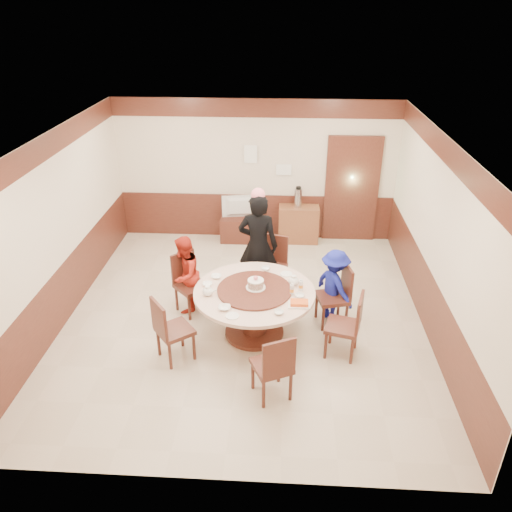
# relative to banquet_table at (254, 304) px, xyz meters

# --- Properties ---
(room) EXTENTS (6.00, 6.04, 2.84)m
(room) POSITION_rel_banquet_table_xyz_m (-0.17, 0.46, 0.55)
(room) COLOR beige
(room) RESTS_ON ground
(banquet_table) EXTENTS (1.74, 1.74, 0.78)m
(banquet_table) POSITION_rel_banquet_table_xyz_m (0.00, 0.00, 0.00)
(banquet_table) COLOR #492017
(banquet_table) RESTS_ON ground
(chair_0) EXTENTS (0.54, 0.53, 0.97)m
(chair_0) POSITION_rel_banquet_table_xyz_m (1.17, 0.36, -0.23)
(chair_0) COLOR #492017
(chair_0) RESTS_ON ground
(chair_1) EXTENTS (0.55, 0.56, 0.97)m
(chair_1) POSITION_rel_banquet_table_xyz_m (0.22, 1.24, -0.23)
(chair_1) COLOR #492017
(chair_1) RESTS_ON ground
(chair_2) EXTENTS (0.62, 0.62, 0.97)m
(chair_2) POSITION_rel_banquet_table_xyz_m (-1.03, 0.58, -0.23)
(chair_2) COLOR #492017
(chair_2) RESTS_ON ground
(chair_3) EXTENTS (0.62, 0.62, 0.97)m
(chair_3) POSITION_rel_banquet_table_xyz_m (-1.06, -0.62, -0.23)
(chair_3) COLOR #492017
(chair_3) RESTS_ON ground
(chair_4) EXTENTS (0.58, 0.59, 0.97)m
(chair_4) POSITION_rel_banquet_table_xyz_m (0.30, -1.27, -0.23)
(chair_4) COLOR #492017
(chair_4) RESTS_ON ground
(chair_5) EXTENTS (0.55, 0.54, 0.97)m
(chair_5) POSITION_rel_banquet_table_xyz_m (1.26, -0.38, -0.23)
(chair_5) COLOR #492017
(chair_5) RESTS_ON ground
(person_standing) EXTENTS (0.70, 0.51, 1.78)m
(person_standing) POSITION_rel_banquet_table_xyz_m (-0.01, 1.16, 0.36)
(person_standing) COLOR black
(person_standing) RESTS_ON ground
(person_red) EXTENTS (0.57, 0.68, 1.26)m
(person_red) POSITION_rel_banquet_table_xyz_m (-1.13, 0.61, 0.10)
(person_red) COLOR #AD2417
(person_red) RESTS_ON ground
(person_blue) EXTENTS (0.79, 0.87, 1.17)m
(person_blue) POSITION_rel_banquet_table_xyz_m (1.18, 0.49, 0.05)
(person_blue) COLOR navy
(person_blue) RESTS_ON ground
(birthday_cake) EXTENTS (0.28, 0.28, 0.19)m
(birthday_cake) POSITION_rel_banquet_table_xyz_m (0.02, 0.04, 0.31)
(birthday_cake) COLOR white
(birthday_cake) RESTS_ON banquet_table
(teapot_left) EXTENTS (0.17, 0.15, 0.13)m
(teapot_left) POSITION_rel_banquet_table_xyz_m (-0.64, -0.15, 0.28)
(teapot_left) COLOR white
(teapot_left) RESTS_ON banquet_table
(teapot_right) EXTENTS (0.17, 0.15, 0.13)m
(teapot_right) POSITION_rel_banquet_table_xyz_m (0.56, 0.21, 0.28)
(teapot_right) COLOR white
(teapot_right) RESTS_ON banquet_table
(bowl_0) EXTENTS (0.15, 0.15, 0.04)m
(bowl_0) POSITION_rel_banquet_table_xyz_m (-0.59, 0.34, 0.24)
(bowl_0) COLOR white
(bowl_0) RESTS_ON banquet_table
(bowl_1) EXTENTS (0.13, 0.13, 0.04)m
(bowl_1) POSITION_rel_banquet_table_xyz_m (0.36, -0.56, 0.24)
(bowl_1) COLOR white
(bowl_1) RESTS_ON banquet_table
(bowl_2) EXTENTS (0.17, 0.17, 0.04)m
(bowl_2) POSITION_rel_banquet_table_xyz_m (-0.37, -0.49, 0.24)
(bowl_2) COLOR white
(bowl_2) RESTS_ON banquet_table
(bowl_3) EXTENTS (0.13, 0.13, 0.04)m
(bowl_3) POSITION_rel_banquet_table_xyz_m (0.64, -0.13, 0.24)
(bowl_3) COLOR white
(bowl_3) RESTS_ON banquet_table
(bowl_4) EXTENTS (0.14, 0.14, 0.03)m
(bowl_4) POSITION_rel_banquet_table_xyz_m (-0.69, 0.12, 0.23)
(bowl_4) COLOR white
(bowl_4) RESTS_ON banquet_table
(bowl_5) EXTENTS (0.13, 0.13, 0.04)m
(bowl_5) POSITION_rel_banquet_table_xyz_m (0.13, 0.62, 0.24)
(bowl_5) COLOR white
(bowl_5) RESTS_ON banquet_table
(saucer_near) EXTENTS (0.18, 0.18, 0.01)m
(saucer_near) POSITION_rel_banquet_table_xyz_m (-0.25, -0.65, 0.22)
(saucer_near) COLOR white
(saucer_near) RESTS_ON banquet_table
(saucer_far) EXTENTS (0.18, 0.18, 0.01)m
(saucer_far) POSITION_rel_banquet_table_xyz_m (0.45, 0.50, 0.22)
(saucer_far) COLOR white
(saucer_far) RESTS_ON banquet_table
(shrimp_platter) EXTENTS (0.30, 0.20, 0.06)m
(shrimp_platter) POSITION_rel_banquet_table_xyz_m (0.63, -0.34, 0.24)
(shrimp_platter) COLOR white
(shrimp_platter) RESTS_ON banquet_table
(bottle_0) EXTENTS (0.06, 0.06, 0.16)m
(bottle_0) POSITION_rel_banquet_table_xyz_m (0.53, -0.07, 0.30)
(bottle_0) COLOR silver
(bottle_0) RESTS_ON banquet_table
(bottle_1) EXTENTS (0.06, 0.06, 0.16)m
(bottle_1) POSITION_rel_banquet_table_xyz_m (0.66, 0.05, 0.30)
(bottle_1) COLOR silver
(bottle_1) RESTS_ON banquet_table
(tv_stand) EXTENTS (0.85, 0.45, 0.50)m
(tv_stand) POSITION_rel_banquet_table_xyz_m (-0.45, 3.20, -0.28)
(tv_stand) COLOR #492017
(tv_stand) RESTS_ON ground
(television) EXTENTS (0.79, 0.23, 0.45)m
(television) POSITION_rel_banquet_table_xyz_m (-0.45, 3.20, 0.19)
(television) COLOR #949496
(television) RESTS_ON tv_stand
(side_cabinet) EXTENTS (0.80, 0.40, 0.75)m
(side_cabinet) POSITION_rel_banquet_table_xyz_m (0.70, 3.23, -0.16)
(side_cabinet) COLOR brown
(side_cabinet) RESTS_ON ground
(thermos) EXTENTS (0.15, 0.15, 0.38)m
(thermos) POSITION_rel_banquet_table_xyz_m (0.67, 3.23, 0.41)
(thermos) COLOR silver
(thermos) RESTS_ON side_cabinet
(notice_left) EXTENTS (0.25, 0.00, 0.35)m
(notice_left) POSITION_rel_banquet_table_xyz_m (-0.28, 3.40, 1.22)
(notice_left) COLOR white
(notice_left) RESTS_ON room
(notice_right) EXTENTS (0.30, 0.00, 0.22)m
(notice_right) POSITION_rel_banquet_table_xyz_m (0.37, 3.40, 0.92)
(notice_right) COLOR white
(notice_right) RESTS_ON room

